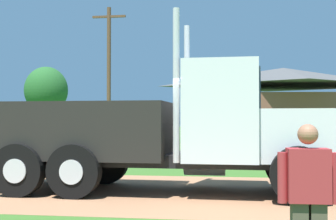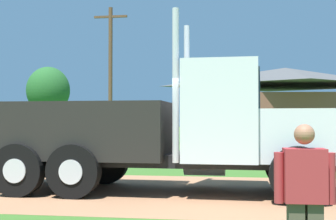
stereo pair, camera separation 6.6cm
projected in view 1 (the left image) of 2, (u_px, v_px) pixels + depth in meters
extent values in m
plane|color=#396624|center=(134.00, 191.00, 10.38)|extent=(200.00, 200.00, 0.00)
cube|color=#A2704D|center=(134.00, 191.00, 10.38)|extent=(120.00, 5.66, 0.01)
cube|color=black|center=(160.00, 159.00, 10.23)|extent=(7.78, 1.72, 0.28)
cube|color=white|center=(297.00, 135.00, 9.74)|extent=(1.74, 2.01, 1.11)
cube|color=white|center=(222.00, 112.00, 10.02)|extent=(1.62, 2.29, 2.13)
cube|color=#2D3D4C|center=(258.00, 92.00, 9.90)|extent=(0.10, 1.87, 0.94)
cylinder|color=silver|center=(187.00, 91.00, 11.06)|extent=(0.14, 0.14, 3.21)
cylinder|color=silver|center=(176.00, 85.00, 9.31)|extent=(0.14, 0.14, 3.21)
cylinder|color=silver|center=(205.00, 165.00, 11.04)|extent=(1.01, 0.55, 0.52)
cube|color=black|center=(88.00, 130.00, 10.53)|extent=(3.96, 2.36, 1.28)
cylinder|color=black|center=(288.00, 164.00, 10.84)|extent=(1.14, 0.33, 1.14)
cylinder|color=silver|center=(288.00, 164.00, 11.00)|extent=(0.51, 0.06, 0.51)
cylinder|color=black|center=(300.00, 176.00, 8.64)|extent=(1.14, 0.33, 1.14)
cylinder|color=silver|center=(301.00, 177.00, 8.48)|extent=(0.51, 0.06, 0.51)
cylinder|color=black|center=(60.00, 161.00, 11.80)|extent=(1.14, 0.33, 1.14)
cylinder|color=silver|center=(63.00, 160.00, 11.96)|extent=(0.51, 0.06, 0.51)
cylinder|color=black|center=(18.00, 170.00, 9.60)|extent=(1.14, 0.33, 1.14)
cylinder|color=silver|center=(15.00, 171.00, 9.44)|extent=(0.51, 0.06, 0.51)
cylinder|color=black|center=(106.00, 161.00, 11.60)|extent=(1.14, 0.33, 1.14)
cylinder|color=silver|center=(108.00, 161.00, 11.75)|extent=(0.51, 0.06, 0.51)
cylinder|color=black|center=(74.00, 171.00, 9.39)|extent=(1.14, 0.33, 1.14)
cylinder|color=silver|center=(71.00, 172.00, 9.23)|extent=(0.51, 0.06, 0.51)
cube|color=#B22D33|center=(308.00, 175.00, 4.68)|extent=(0.43, 0.27, 0.56)
sphere|color=#AC6C50|center=(308.00, 134.00, 4.69)|extent=(0.21, 0.21, 0.21)
cylinder|color=#B22D33|center=(282.00, 177.00, 4.71)|extent=(0.10, 0.10, 0.53)
cylinder|color=#B22D33|center=(334.00, 178.00, 4.65)|extent=(0.10, 0.10, 0.53)
cube|color=brown|center=(284.00, 120.00, 30.41)|extent=(12.44, 9.16, 3.30)
pyramid|color=#4E4E4E|center=(284.00, 77.00, 30.48)|extent=(13.07, 9.62, 1.25)
cube|color=black|center=(271.00, 129.00, 26.51)|extent=(1.79, 0.28, 2.20)
cylinder|color=brown|center=(109.00, 76.00, 29.12)|extent=(0.26, 0.26, 8.96)
cube|color=brown|center=(109.00, 17.00, 29.21)|extent=(2.20, 0.15, 0.14)
cylinder|color=#513823|center=(46.00, 122.00, 42.16)|extent=(0.44, 0.44, 2.82)
ellipsoid|color=#255B27|center=(46.00, 90.00, 42.23)|extent=(4.03, 4.03, 4.43)
cylinder|color=#513823|center=(202.00, 117.00, 51.99)|extent=(0.44, 0.44, 4.00)
ellipsoid|color=#357528|center=(202.00, 85.00, 52.07)|extent=(4.36, 4.36, 4.79)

